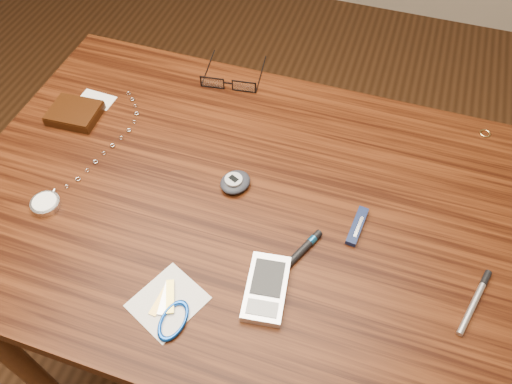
{
  "coord_description": "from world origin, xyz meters",
  "views": [
    {
      "loc": [
        0.2,
        -0.49,
        1.47
      ],
      "look_at": [
        0.03,
        0.02,
        0.76
      ],
      "focal_mm": 35.0,
      "sensor_mm": 36.0,
      "label": 1
    }
  ],
  "objects_px": {
    "desk": "(237,229)",
    "pda_phone": "(266,288)",
    "pedometer": "(235,182)",
    "notepad_keys": "(171,311)",
    "wallet_and_card": "(75,113)",
    "silver_pen": "(477,297)",
    "pocket_knife": "(357,226)",
    "eyeglasses": "(229,83)",
    "pocket_watch": "(50,199)"
  },
  "relations": [
    {
      "from": "wallet_and_card",
      "to": "pedometer",
      "type": "height_order",
      "value": "pedometer"
    },
    {
      "from": "eyeglasses",
      "to": "pda_phone",
      "type": "height_order",
      "value": "eyeglasses"
    },
    {
      "from": "wallet_and_card",
      "to": "eyeglasses",
      "type": "xyz_separation_m",
      "value": [
        0.27,
        0.18,
        0.0
      ]
    },
    {
      "from": "notepad_keys",
      "to": "desk",
      "type": "bearing_deg",
      "value": 85.06
    },
    {
      "from": "pedometer",
      "to": "notepad_keys",
      "type": "height_order",
      "value": "pedometer"
    },
    {
      "from": "desk",
      "to": "pda_phone",
      "type": "distance_m",
      "value": 0.22
    },
    {
      "from": "pocket_knife",
      "to": "eyeglasses",
      "type": "bearing_deg",
      "value": 141.04
    },
    {
      "from": "notepad_keys",
      "to": "pedometer",
      "type": "bearing_deg",
      "value": 87.81
    },
    {
      "from": "wallet_and_card",
      "to": "pedometer",
      "type": "xyz_separation_m",
      "value": [
        0.37,
        -0.07,
        0.0
      ]
    },
    {
      "from": "desk",
      "to": "wallet_and_card",
      "type": "height_order",
      "value": "wallet_and_card"
    },
    {
      "from": "eyeglasses",
      "to": "pocket_knife",
      "type": "relative_size",
      "value": 1.75
    },
    {
      "from": "silver_pen",
      "to": "wallet_and_card",
      "type": "bearing_deg",
      "value": 168.85
    },
    {
      "from": "pda_phone",
      "to": "silver_pen",
      "type": "xyz_separation_m",
      "value": [
        0.32,
        0.09,
        -0.0
      ]
    },
    {
      "from": "eyeglasses",
      "to": "pedometer",
      "type": "bearing_deg",
      "value": -67.32
    },
    {
      "from": "eyeglasses",
      "to": "pda_phone",
      "type": "relative_size",
      "value": 1.15
    },
    {
      "from": "pocket_knife",
      "to": "silver_pen",
      "type": "height_order",
      "value": "same"
    },
    {
      "from": "pocket_watch",
      "to": "desk",
      "type": "bearing_deg",
      "value": 19.69
    },
    {
      "from": "notepad_keys",
      "to": "pocket_watch",
      "type": "bearing_deg",
      "value": 156.78
    },
    {
      "from": "desk",
      "to": "pocket_knife",
      "type": "height_order",
      "value": "pocket_knife"
    },
    {
      "from": "pedometer",
      "to": "silver_pen",
      "type": "distance_m",
      "value": 0.44
    },
    {
      "from": "wallet_and_card",
      "to": "pda_phone",
      "type": "height_order",
      "value": "wallet_and_card"
    },
    {
      "from": "pocket_watch",
      "to": "pedometer",
      "type": "height_order",
      "value": "pedometer"
    },
    {
      "from": "pda_phone",
      "to": "silver_pen",
      "type": "relative_size",
      "value": 0.99
    },
    {
      "from": "wallet_and_card",
      "to": "silver_pen",
      "type": "height_order",
      "value": "wallet_and_card"
    },
    {
      "from": "desk",
      "to": "pda_phone",
      "type": "bearing_deg",
      "value": -55.29
    },
    {
      "from": "desk",
      "to": "pocket_watch",
      "type": "height_order",
      "value": "pocket_watch"
    },
    {
      "from": "eyeglasses",
      "to": "notepad_keys",
      "type": "distance_m",
      "value": 0.52
    },
    {
      "from": "eyeglasses",
      "to": "pocket_watch",
      "type": "bearing_deg",
      "value": -116.8
    },
    {
      "from": "pocket_knife",
      "to": "silver_pen",
      "type": "xyz_separation_m",
      "value": [
        0.2,
        -0.07,
        -0.0
      ]
    },
    {
      "from": "eyeglasses",
      "to": "pedometer",
      "type": "distance_m",
      "value": 0.27
    },
    {
      "from": "wallet_and_card",
      "to": "silver_pen",
      "type": "relative_size",
      "value": 1.01
    },
    {
      "from": "pedometer",
      "to": "eyeglasses",
      "type": "bearing_deg",
      "value": 112.68
    },
    {
      "from": "desk",
      "to": "pedometer",
      "type": "xyz_separation_m",
      "value": [
        -0.01,
        0.03,
        0.11
      ]
    },
    {
      "from": "notepad_keys",
      "to": "pocket_knife",
      "type": "height_order",
      "value": "pocket_knife"
    },
    {
      "from": "wallet_and_card",
      "to": "pda_phone",
      "type": "xyz_separation_m",
      "value": [
        0.49,
        -0.25,
        -0.0
      ]
    },
    {
      "from": "wallet_and_card",
      "to": "notepad_keys",
      "type": "xyz_separation_m",
      "value": [
        0.36,
        -0.33,
        -0.01
      ]
    },
    {
      "from": "desk",
      "to": "pocket_knife",
      "type": "xyz_separation_m",
      "value": [
        0.22,
        0.01,
        0.11
      ]
    },
    {
      "from": "silver_pen",
      "to": "pedometer",
      "type": "bearing_deg",
      "value": 168.02
    },
    {
      "from": "pda_phone",
      "to": "notepad_keys",
      "type": "height_order",
      "value": "pda_phone"
    },
    {
      "from": "pocket_watch",
      "to": "pda_phone",
      "type": "bearing_deg",
      "value": -5.98
    },
    {
      "from": "eyeglasses",
      "to": "notepad_keys",
      "type": "height_order",
      "value": "eyeglasses"
    },
    {
      "from": "pda_phone",
      "to": "pedometer",
      "type": "relative_size",
      "value": 1.66
    },
    {
      "from": "pocket_knife",
      "to": "pedometer",
      "type": "bearing_deg",
      "value": 174.93
    },
    {
      "from": "pda_phone",
      "to": "pedometer",
      "type": "bearing_deg",
      "value": 122.82
    },
    {
      "from": "silver_pen",
      "to": "desk",
      "type": "bearing_deg",
      "value": 171.33
    },
    {
      "from": "pedometer",
      "to": "notepad_keys",
      "type": "relative_size",
      "value": 0.57
    },
    {
      "from": "desk",
      "to": "notepad_keys",
      "type": "xyz_separation_m",
      "value": [
        -0.02,
        -0.24,
        0.11
      ]
    },
    {
      "from": "eyeglasses",
      "to": "pocket_knife",
      "type": "distance_m",
      "value": 0.43
    },
    {
      "from": "eyeglasses",
      "to": "notepad_keys",
      "type": "xyz_separation_m",
      "value": [
        0.09,
        -0.51,
        -0.01
      ]
    },
    {
      "from": "desk",
      "to": "pda_phone",
      "type": "xyz_separation_m",
      "value": [
        0.11,
        -0.16,
        0.11
      ]
    }
  ]
}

